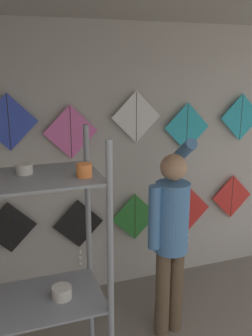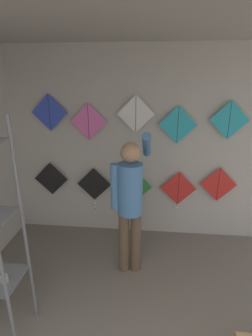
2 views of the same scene
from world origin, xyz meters
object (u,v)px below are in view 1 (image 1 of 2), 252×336
(shelf_rack, at_px, (13,316))
(shopkeeper, at_px, (171,230))
(kite_6, at_px, (71,132))
(kite_9, at_px, (241,117))
(kite_0, at_px, (9,228))
(kite_8, at_px, (187,127))
(kite_3, at_px, (189,212))
(kite_7, at_px, (136,117))
(kite_2, at_px, (135,217))
(kite_4, at_px, (232,197))
(kite_1, at_px, (79,228))
(kite_5, at_px, (9,122))

(shelf_rack, xyz_separation_m, shopkeeper, (1.36, 1.01, -0.19))
(kite_6, xyz_separation_m, kite_9, (1.93, 0.00, 0.05))
(kite_0, bearing_deg, kite_8, 0.00)
(kite_0, relative_size, kite_9, 1.00)
(kite_8, relative_size, kite_9, 1.00)
(shelf_rack, bearing_deg, kite_3, 42.81)
(shelf_rack, height_order, kite_9, shelf_rack)
(kite_3, distance_m, kite_8, 0.98)
(kite_7, bearing_deg, shopkeeper, -89.98)
(shopkeeper, relative_size, kite_2, 3.41)
(shelf_rack, bearing_deg, kite_2, 54.04)
(kite_4, height_order, kite_7, kite_7)
(kite_3, bearing_deg, kite_1, -179.99)
(kite_3, bearing_deg, kite_9, 0.07)
(kite_0, bearing_deg, kite_1, -0.09)
(shelf_rack, xyz_separation_m, kite_2, (1.35, 1.86, -0.41))
(kite_6, bearing_deg, kite_4, 0.00)
(kite_1, bearing_deg, kite_3, 0.01)
(kite_7, relative_size, kite_9, 1.00)
(kite_9, bearing_deg, kite_3, -179.93)
(kite_0, xyz_separation_m, kite_2, (1.30, 0.00, -0.07))
(kite_5, bearing_deg, kite_6, 0.00)
(kite_3, xyz_separation_m, kite_5, (-1.88, 0.00, 1.12))
(kite_1, bearing_deg, kite_5, 179.90)
(kite_0, bearing_deg, kite_7, 0.00)
(kite_0, bearing_deg, shelf_rack, -91.46)
(kite_0, height_order, kite_2, kite_0)
(shopkeeper, bearing_deg, kite_1, 118.09)
(kite_1, xyz_separation_m, kite_8, (1.21, 0.00, 0.98))
(shelf_rack, distance_m, shopkeeper, 1.70)
(kite_1, distance_m, kite_2, 0.62)
(shopkeeper, relative_size, kite_3, 2.71)
(shopkeeper, xyz_separation_m, kite_5, (-1.23, 0.85, 0.87))
(kite_1, bearing_deg, kite_4, 0.03)
(kite_2, xyz_separation_m, kite_5, (-1.23, 0.00, 1.09))
(kite_1, relative_size, kite_3, 1.11)
(kite_4, bearing_deg, kite_0, 180.00)
(kite_2, height_order, kite_7, kite_7)
(kite_1, bearing_deg, shelf_rack, -111.33)
(kite_0, distance_m, kite_8, 2.08)
(shopkeeper, height_order, kite_5, kite_5)
(kite_9, bearing_deg, kite_1, -179.97)
(kite_6, relative_size, kite_7, 1.00)
(kite_3, bearing_deg, kite_7, 179.93)
(kite_9, bearing_deg, kite_5, 180.00)
(kite_0, height_order, kite_1, kite_0)
(shelf_rack, relative_size, kite_7, 3.97)
(shopkeeper, xyz_separation_m, kite_2, (-0.01, 0.85, -0.22))
(shopkeeper, relative_size, kite_7, 3.41)
(kite_1, relative_size, kite_4, 1.39)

